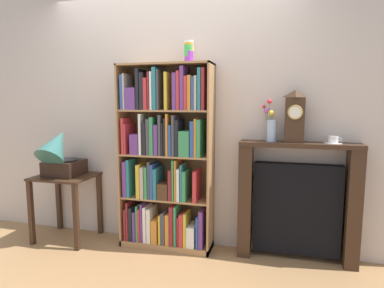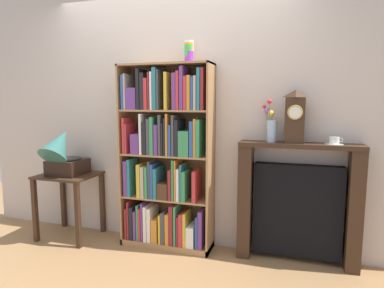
% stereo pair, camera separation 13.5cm
% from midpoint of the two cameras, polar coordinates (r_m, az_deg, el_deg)
% --- Properties ---
extents(ground_plane, '(7.73, 6.40, 0.02)m').
position_cam_midpoint_polar(ground_plane, '(3.36, -6.40, -18.38)').
color(ground_plane, '#997047').
extents(wall_back, '(4.73, 0.08, 2.61)m').
position_cam_midpoint_polar(wall_back, '(3.30, -3.44, 4.86)').
color(wall_back, beige).
rests_on(wall_back, ground).
extents(bookshelf, '(0.91, 0.29, 1.81)m').
position_cam_midpoint_polar(bookshelf, '(3.21, -5.97, -3.36)').
color(bookshelf, '#A87A4C').
rests_on(bookshelf, ground).
extents(cup_stack, '(0.09, 0.09, 0.20)m').
position_cam_midpoint_polar(cup_stack, '(3.13, -1.84, 15.84)').
color(cup_stack, purple).
rests_on(cup_stack, bookshelf).
extents(side_table_left, '(0.59, 0.50, 0.69)m').
position_cam_midpoint_polar(side_table_left, '(3.71, -22.25, -7.59)').
color(side_table_left, '#382316').
rests_on(side_table_left, ground).
extents(gramophone, '(0.34, 0.50, 0.56)m').
position_cam_midpoint_polar(gramophone, '(3.58, -23.22, -1.62)').
color(gramophone, black).
rests_on(gramophone, side_table_left).
extents(fireplace_mantel, '(1.05, 0.22, 1.09)m').
position_cam_midpoint_polar(fireplace_mantel, '(3.14, 16.73, -9.84)').
color(fireplace_mantel, '#382316').
rests_on(fireplace_mantel, ground).
extents(mantel_clock, '(0.16, 0.15, 0.46)m').
position_cam_midpoint_polar(mantel_clock, '(2.98, 16.32, 4.70)').
color(mantel_clock, '#382316').
rests_on(mantel_clock, fireplace_mantel).
extents(flower_vase, '(0.14, 0.13, 0.38)m').
position_cam_midpoint_polar(flower_vase, '(3.00, 12.47, 3.04)').
color(flower_vase, '#99B2D1').
rests_on(flower_vase, fireplace_mantel).
extents(teacup_with_saucer, '(0.15, 0.15, 0.06)m').
position_cam_midpoint_polar(teacup_with_saucer, '(3.03, 22.36, 0.60)').
color(teacup_with_saucer, white).
rests_on(teacup_with_saucer, fireplace_mantel).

